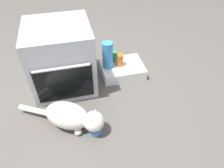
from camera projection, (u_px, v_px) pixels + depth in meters
ground at (69, 108)px, 1.99m from camera, size 8.00×8.00×0.00m
oven at (61, 58)px, 2.03m from camera, size 0.60×0.64×0.67m
pantry_cabinet at (122, 69)px, 2.34m from camera, size 0.46×0.36×0.12m
food_bowl at (95, 130)px, 1.76m from camera, size 0.11×0.11×0.08m
cat at (72, 116)px, 1.75m from camera, size 0.73×0.50×0.25m
soda_can at (114, 56)px, 2.32m from camera, size 0.07×0.07×0.12m
sauce_jar at (119, 60)px, 2.25m from camera, size 0.08×0.08×0.14m
water_bottle at (108, 55)px, 2.17m from camera, size 0.11×0.11×0.30m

